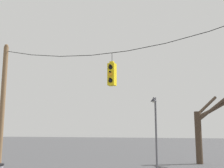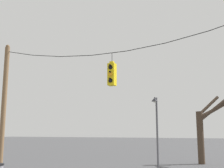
# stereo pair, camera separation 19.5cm
# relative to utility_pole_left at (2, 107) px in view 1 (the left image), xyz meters

# --- Properties ---
(utility_pole_left) EXTENTS (0.27, 0.27, 7.21)m
(utility_pole_left) POSITION_rel_utility_pole_left_xyz_m (0.00, 0.00, 0.00)
(utility_pole_left) COLOR brown
(utility_pole_left) RESTS_ON ground_plane
(span_wire) EXTENTS (12.94, 0.03, 0.89)m
(span_wire) POSITION_rel_utility_pole_left_xyz_m (6.47, -0.00, 2.64)
(span_wire) COLOR black
(traffic_light_near_right_pole) EXTENTS (0.34, 0.46, 1.58)m
(traffic_light_near_right_pole) POSITION_rel_utility_pole_left_xyz_m (6.64, -0.01, 1.30)
(traffic_light_near_right_pole) COLOR yellow
(street_lamp) EXTENTS (0.38, 0.66, 4.30)m
(street_lamp) POSITION_rel_utility_pole_left_xyz_m (7.43, 4.79, -0.68)
(street_lamp) COLOR #515156
(street_lamp) RESTS_ON ground_plane
(bare_tree) EXTENTS (3.04, 1.87, 5.15)m
(bare_tree) POSITION_rel_utility_pole_left_xyz_m (9.86, 9.21, -0.96)
(bare_tree) COLOR #423326
(bare_tree) RESTS_ON ground_plane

